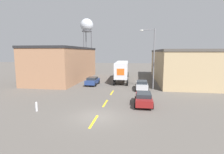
# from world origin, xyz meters

# --- Properties ---
(ground_plane) EXTENTS (160.00, 160.00, 0.00)m
(ground_plane) POSITION_xyz_m (0.00, 0.00, 0.00)
(ground_plane) COLOR #56514C
(road_centerline) EXTENTS (0.20, 13.72, 0.01)m
(road_centerline) POSITION_xyz_m (0.00, 4.29, 0.00)
(road_centerline) COLOR yellow
(road_centerline) RESTS_ON ground_plane
(warehouse_left) EXTENTS (8.70, 19.85, 6.93)m
(warehouse_left) POSITION_xyz_m (-11.72, 20.35, 3.47)
(warehouse_left) COLOR #9E7051
(warehouse_left) RESTS_ON ground_plane
(warehouse_right) EXTENTS (9.39, 22.44, 6.37)m
(warehouse_right) POSITION_xyz_m (12.07, 22.59, 3.19)
(warehouse_right) COLOR tan
(warehouse_right) RESTS_ON ground_plane
(semi_truck) EXTENTS (3.24, 14.27, 3.94)m
(semi_truck) POSITION_xyz_m (0.45, 21.48, 2.34)
(semi_truck) COLOR silver
(semi_truck) RESTS_ON ground_plane
(parked_car_right_near) EXTENTS (2.00, 4.30, 1.44)m
(parked_car_right_near) POSITION_xyz_m (4.38, 4.26, 0.76)
(parked_car_right_near) COLOR maroon
(parked_car_right_near) RESTS_ON ground_plane
(parked_car_right_mid) EXTENTS (2.00, 4.30, 1.44)m
(parked_car_right_mid) POSITION_xyz_m (4.38, 12.55, 0.76)
(parked_car_right_mid) COLOR #B2B2B7
(parked_car_right_mid) RESTS_ON ground_plane
(parked_car_left_far) EXTENTS (2.00, 4.30, 1.44)m
(parked_car_left_far) POSITION_xyz_m (-4.38, 15.28, 0.76)
(parked_car_left_far) COLOR navy
(parked_car_left_far) RESTS_ON ground_plane
(water_tower) EXTENTS (4.73, 4.73, 18.09)m
(water_tower) POSITION_xyz_m (-15.10, 49.07, 15.39)
(water_tower) COLOR #47474C
(water_tower) RESTS_ON ground_plane
(street_lamp) EXTENTS (2.39, 0.32, 9.48)m
(street_lamp) POSITION_xyz_m (5.93, 13.14, 5.39)
(street_lamp) COLOR slate
(street_lamp) RESTS_ON ground_plane
(fire_hydrant) EXTENTS (0.22, 0.22, 0.96)m
(fire_hydrant) POSITION_xyz_m (-6.36, 0.62, 0.48)
(fire_hydrant) COLOR silver
(fire_hydrant) RESTS_ON ground_plane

